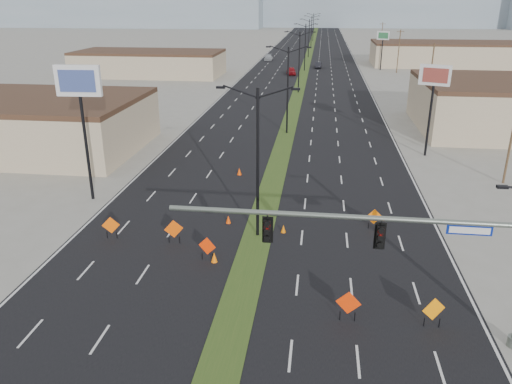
# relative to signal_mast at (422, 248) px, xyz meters

# --- Properties ---
(ground) EXTENTS (600.00, 600.00, 0.00)m
(ground) POSITION_rel_signal_mast_xyz_m (-8.56, -2.00, -4.79)
(ground) COLOR gray
(ground) RESTS_ON ground
(road_surface) EXTENTS (25.00, 400.00, 0.02)m
(road_surface) POSITION_rel_signal_mast_xyz_m (-8.56, 98.00, -4.79)
(road_surface) COLOR black
(road_surface) RESTS_ON ground
(median_strip) EXTENTS (2.00, 400.00, 0.04)m
(median_strip) POSITION_rel_signal_mast_xyz_m (-8.56, 98.00, -4.79)
(median_strip) COLOR #2B4B1B
(median_strip) RESTS_ON ground
(building_sw_far) EXTENTS (30.00, 14.00, 4.50)m
(building_sw_far) POSITION_rel_signal_mast_xyz_m (-40.56, 83.00, -2.54)
(building_sw_far) COLOR tan
(building_sw_far) RESTS_ON ground
(building_se_far) EXTENTS (44.00, 16.00, 5.00)m
(building_se_far) POSITION_rel_signal_mast_xyz_m (29.44, 108.00, -2.29)
(building_se_far) COLOR tan
(building_se_far) RESTS_ON ground
(mesa_west) EXTENTS (180.00, 50.00, 22.00)m
(mesa_west) POSITION_rel_signal_mast_xyz_m (-128.56, 278.00, 6.21)
(mesa_west) COLOR #80929F
(mesa_west) RESTS_ON ground
(mesa_center) EXTENTS (220.00, 50.00, 28.00)m
(mesa_center) POSITION_rel_signal_mast_xyz_m (31.44, 298.00, 9.21)
(mesa_center) COLOR #80929F
(mesa_center) RESTS_ON ground
(signal_mast) EXTENTS (16.30, 0.60, 8.00)m
(signal_mast) POSITION_rel_signal_mast_xyz_m (0.00, 0.00, 0.00)
(signal_mast) COLOR slate
(signal_mast) RESTS_ON ground
(streetlight_0) EXTENTS (5.15, 0.24, 10.02)m
(streetlight_0) POSITION_rel_signal_mast_xyz_m (-8.56, 10.00, 0.63)
(streetlight_0) COLOR black
(streetlight_0) RESTS_ON ground
(streetlight_1) EXTENTS (5.15, 0.24, 10.02)m
(streetlight_1) POSITION_rel_signal_mast_xyz_m (-8.56, 38.00, 0.63)
(streetlight_1) COLOR black
(streetlight_1) RESTS_ON ground
(streetlight_2) EXTENTS (5.15, 0.24, 10.02)m
(streetlight_2) POSITION_rel_signal_mast_xyz_m (-8.56, 66.00, 0.63)
(streetlight_2) COLOR black
(streetlight_2) RESTS_ON ground
(streetlight_3) EXTENTS (5.15, 0.24, 10.02)m
(streetlight_3) POSITION_rel_signal_mast_xyz_m (-8.56, 94.00, 0.63)
(streetlight_3) COLOR black
(streetlight_3) RESTS_ON ground
(streetlight_4) EXTENTS (5.15, 0.24, 10.02)m
(streetlight_4) POSITION_rel_signal_mast_xyz_m (-8.56, 122.00, 0.63)
(streetlight_4) COLOR black
(streetlight_4) RESTS_ON ground
(streetlight_5) EXTENTS (5.15, 0.24, 10.02)m
(streetlight_5) POSITION_rel_signal_mast_xyz_m (-8.56, 150.00, 0.63)
(streetlight_5) COLOR black
(streetlight_5) RESTS_ON ground
(streetlight_6) EXTENTS (5.15, 0.24, 10.02)m
(streetlight_6) POSITION_rel_signal_mast_xyz_m (-8.56, 178.00, 0.63)
(streetlight_6) COLOR black
(streetlight_6) RESTS_ON ground
(utility_pole_1) EXTENTS (1.60, 0.20, 9.00)m
(utility_pole_1) POSITION_rel_signal_mast_xyz_m (11.44, 58.00, -0.12)
(utility_pole_1) COLOR #4C3823
(utility_pole_1) RESTS_ON ground
(utility_pole_2) EXTENTS (1.60, 0.20, 9.00)m
(utility_pole_2) POSITION_rel_signal_mast_xyz_m (11.44, 93.00, -0.12)
(utility_pole_2) COLOR #4C3823
(utility_pole_2) RESTS_ON ground
(utility_pole_3) EXTENTS (1.60, 0.20, 9.00)m
(utility_pole_3) POSITION_rel_signal_mast_xyz_m (11.44, 128.00, -0.12)
(utility_pole_3) COLOR #4C3823
(utility_pole_3) RESTS_ON ground
(car_left) EXTENTS (2.34, 4.81, 1.58)m
(car_left) POSITION_rel_signal_mast_xyz_m (-11.13, 87.41, -4.00)
(car_left) COLOR maroon
(car_left) RESTS_ON ground
(car_mid) EXTENTS (1.65, 4.16, 1.35)m
(car_mid) POSITION_rel_signal_mast_xyz_m (-5.51, 99.13, -4.12)
(car_mid) COLOR black
(car_mid) RESTS_ON ground
(car_far) EXTENTS (2.22, 5.01, 1.43)m
(car_far) POSITION_rel_signal_mast_xyz_m (-18.69, 113.40, -4.08)
(car_far) COLOR #A5A9AE
(car_far) RESTS_ON ground
(construction_sign_0) EXTENTS (1.15, 0.31, 1.56)m
(construction_sign_0) POSITION_rel_signal_mast_xyz_m (-18.19, 8.30, -3.87)
(construction_sign_0) COLOR #FF5B05
(construction_sign_0) RESTS_ON ground
(construction_sign_1) EXTENTS (1.16, 0.50, 1.65)m
(construction_sign_1) POSITION_rel_signal_mast_xyz_m (-13.84, 8.16, -3.82)
(construction_sign_1) COLOR #EB4C04
(construction_sign_1) RESTS_ON ground
(construction_sign_2) EXTENTS (1.13, 0.31, 1.53)m
(construction_sign_2) POSITION_rel_signal_mast_xyz_m (-11.19, 6.21, -3.89)
(construction_sign_2) COLOR #FD3405
(construction_sign_2) RESTS_ON ground
(construction_sign_3) EXTENTS (1.25, 0.21, 1.67)m
(construction_sign_3) POSITION_rel_signal_mast_xyz_m (-2.92, 1.00, -3.81)
(construction_sign_3) COLOR #F83305
(construction_sign_3) RESTS_ON ground
(construction_sign_4) EXTENTS (1.16, 0.50, 1.65)m
(construction_sign_4) POSITION_rel_signal_mast_xyz_m (1.16, 1.00, -3.82)
(construction_sign_4) COLOR orange
(construction_sign_4) RESTS_ON ground
(construction_sign_5) EXTENTS (1.11, 0.19, 1.49)m
(construction_sign_5) POSITION_rel_signal_mast_xyz_m (-0.67, 12.06, -3.92)
(construction_sign_5) COLOR #FF6C05
(construction_sign_5) RESTS_ON ground
(cone_0) EXTENTS (0.49, 0.49, 0.67)m
(cone_0) POSITION_rel_signal_mast_xyz_m (-10.72, 5.99, -4.46)
(cone_0) COLOR #FF6D05
(cone_0) RESTS_ON ground
(cone_1) EXTENTS (0.46, 0.46, 0.61)m
(cone_1) POSITION_rel_signal_mast_xyz_m (-10.88, 11.67, -4.49)
(cone_1) COLOR #EB4304
(cone_1) RESTS_ON ground
(cone_2) EXTENTS (0.44, 0.44, 0.58)m
(cone_2) POSITION_rel_signal_mast_xyz_m (-6.85, 10.66, -4.50)
(cone_2) COLOR #DC6704
(cone_2) RESTS_ON ground
(cone_3) EXTENTS (0.50, 0.50, 0.68)m
(cone_3) POSITION_rel_signal_mast_xyz_m (-11.77, 22.17, -4.45)
(cone_3) COLOR #ED4505
(cone_3) RESTS_ON ground
(pole_sign_west) EXTENTS (3.45, 0.54, 10.53)m
(pole_sign_west) POSITION_rel_signal_mast_xyz_m (-22.56, 14.94, 3.87)
(pole_sign_west) COLOR black
(pole_sign_west) RESTS_ON ground
(pole_sign_east_near) EXTENTS (2.87, 1.47, 9.11)m
(pole_sign_east_near) POSITION_rel_signal_mast_xyz_m (6.20, 30.68, 2.61)
(pole_sign_east_near) COLOR black
(pole_sign_east_near) RESTS_ON ground
(pole_sign_east_far) EXTENTS (2.64, 1.44, 8.40)m
(pole_sign_east_far) POSITION_rel_signal_mast_xyz_m (8.44, 97.47, 2.00)
(pole_sign_east_far) COLOR black
(pole_sign_east_far) RESTS_ON ground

